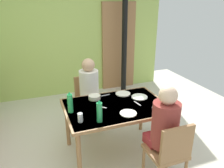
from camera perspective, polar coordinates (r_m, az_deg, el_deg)
The scene contains 20 objects.
ground_plane at distance 3.18m, azimuth -3.50°, elevation -19.03°, with size 6.47×6.47×0.00m, color beige.
wall_back at distance 4.91m, azimuth -12.70°, elevation 13.26°, with size 4.56×0.10×2.84m, color #ADCA63.
door_wooden at distance 5.23m, azimuth 1.73°, elevation 9.56°, with size 0.80×0.05×2.00m, color #A06F45.
stove_pipe_column at distance 4.93m, azimuth 3.28°, elevation 13.74°, with size 0.12×0.12×2.84m, color black.
dining_table at distance 2.97m, azimuth 1.02°, elevation -6.80°, with size 1.34×0.92×0.73m.
chair_near_diner at distance 2.58m, azimuth 14.59°, elevation -16.63°, with size 0.40×0.40×0.87m.
chair_far_diner at distance 3.68m, azimuth -6.28°, elevation -3.92°, with size 0.40×0.40×0.87m.
person_near_diner at distance 2.52m, azimuth 13.43°, elevation -9.81°, with size 0.30×0.37×0.77m.
person_far_diner at distance 3.45m, azimuth -5.89°, elevation -0.56°, with size 0.30×0.37×0.77m.
water_bottle_green_near at distance 2.76m, azimuth -10.78°, elevation -4.78°, with size 0.07×0.07×0.27m.
water_bottle_green_far at distance 2.52m, azimuth -3.27°, elevation -7.14°, with size 0.07×0.07×0.27m.
serving_bowl_center at distance 3.12m, azimuth -4.54°, elevation -3.39°, with size 0.17×0.17×0.06m, color silver.
dinner_plate_near_left at distance 3.27m, azimuth 2.86°, elevation -2.50°, with size 0.22×0.22×0.01m, color white.
dinner_plate_near_right at distance 3.19m, azimuth 7.12°, elevation -3.34°, with size 0.23×0.23×0.01m, color white.
dinner_plate_far_center at distance 2.74m, azimuth 4.22°, elevation -7.56°, with size 0.21×0.21×0.01m, color white.
drinking_glass_by_near_diner at distance 2.57m, azimuth -8.22°, elevation -8.60°, with size 0.06×0.06×0.11m, color silver.
cutlery_knife_near at distance 3.23m, azimuth -1.76°, elevation -2.92°, with size 0.15×0.02×0.00m, color silver.
cutlery_fork_near at distance 2.89m, azimuth -2.77°, elevation -5.93°, with size 0.15×0.02×0.00m, color silver.
cutlery_knife_far at distance 2.94m, azimuth 11.64°, elevation -5.93°, with size 0.15×0.02×0.00m, color silver.
cutlery_fork_far at distance 3.00m, azimuth 6.56°, elevation -4.99°, with size 0.15×0.02×0.00m, color silver.
Camera 1 is at (-0.67, -2.34, 2.05)m, focal length 35.37 mm.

